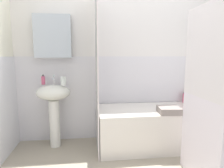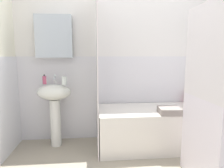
{
  "view_description": "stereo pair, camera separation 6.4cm",
  "coord_description": "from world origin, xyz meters",
  "px_view_note": "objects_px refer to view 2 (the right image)",
  "views": [
    {
      "loc": [
        -0.55,
        -1.54,
        1.21
      ],
      "look_at": [
        -0.28,
        0.72,
        0.88
      ],
      "focal_mm": 31.32,
      "sensor_mm": 36.0,
      "label": 1
    },
    {
      "loc": [
        -0.49,
        -1.55,
        1.21
      ],
      "look_at": [
        -0.28,
        0.72,
        0.88
      ],
      "focal_mm": 31.32,
      "sensor_mm": 36.0,
      "label": 2
    }
  ],
  "objects_px": {
    "lotion_bottle": "(187,98)",
    "towel_folded": "(170,111)",
    "sink": "(55,101)",
    "conditioner_bottle": "(194,96)",
    "soap_dispenser": "(44,80)",
    "bathtub": "(155,127)",
    "toothbrush_cup": "(64,81)"
  },
  "relations": [
    {
      "from": "conditioner_bottle",
      "to": "bathtub",
      "type": "bearing_deg",
      "value": -159.42
    },
    {
      "from": "sink",
      "to": "toothbrush_cup",
      "type": "xyz_separation_m",
      "value": [
        0.14,
        -0.03,
        0.28
      ]
    },
    {
      "from": "soap_dispenser",
      "to": "lotion_bottle",
      "type": "xyz_separation_m",
      "value": [
        2.02,
        0.05,
        -0.3
      ]
    },
    {
      "from": "toothbrush_cup",
      "to": "towel_folded",
      "type": "relative_size",
      "value": 0.42
    },
    {
      "from": "soap_dispenser",
      "to": "lotion_bottle",
      "type": "height_order",
      "value": "soap_dispenser"
    },
    {
      "from": "sink",
      "to": "lotion_bottle",
      "type": "relative_size",
      "value": 5.14
    },
    {
      "from": "toothbrush_cup",
      "to": "conditioner_bottle",
      "type": "distance_m",
      "value": 1.87
    },
    {
      "from": "toothbrush_cup",
      "to": "conditioner_bottle",
      "type": "height_order",
      "value": "toothbrush_cup"
    },
    {
      "from": "lotion_bottle",
      "to": "towel_folded",
      "type": "xyz_separation_m",
      "value": [
        -0.46,
        -0.49,
        -0.04
      ]
    },
    {
      "from": "conditioner_bottle",
      "to": "soap_dispenser",
      "type": "bearing_deg",
      "value": -179.09
    },
    {
      "from": "soap_dispenser",
      "to": "bathtub",
      "type": "height_order",
      "value": "soap_dispenser"
    },
    {
      "from": "sink",
      "to": "conditioner_bottle",
      "type": "bearing_deg",
      "value": 2.97
    },
    {
      "from": "sink",
      "to": "soap_dispenser",
      "type": "bearing_deg",
      "value": 152.75
    },
    {
      "from": "toothbrush_cup",
      "to": "lotion_bottle",
      "type": "distance_m",
      "value": 1.77
    },
    {
      "from": "towel_folded",
      "to": "bathtub",
      "type": "bearing_deg",
      "value": 112.35
    },
    {
      "from": "soap_dispenser",
      "to": "conditioner_bottle",
      "type": "height_order",
      "value": "soap_dispenser"
    },
    {
      "from": "conditioner_bottle",
      "to": "lotion_bottle",
      "type": "distance_m",
      "value": 0.11
    },
    {
      "from": "soap_dispenser",
      "to": "conditioner_bottle",
      "type": "xyz_separation_m",
      "value": [
        2.12,
        0.03,
        -0.27
      ]
    },
    {
      "from": "sink",
      "to": "towel_folded",
      "type": "distance_m",
      "value": 1.47
    },
    {
      "from": "lotion_bottle",
      "to": "soap_dispenser",
      "type": "bearing_deg",
      "value": -178.58
    },
    {
      "from": "soap_dispenser",
      "to": "toothbrush_cup",
      "type": "relative_size",
      "value": 1.21
    },
    {
      "from": "bathtub",
      "to": "lotion_bottle",
      "type": "relative_size",
      "value": 9.31
    },
    {
      "from": "soap_dispenser",
      "to": "bathtub",
      "type": "distance_m",
      "value": 1.61
    },
    {
      "from": "bathtub",
      "to": "towel_folded",
      "type": "relative_size",
      "value": 5.93
    },
    {
      "from": "soap_dispenser",
      "to": "toothbrush_cup",
      "type": "distance_m",
      "value": 0.29
    },
    {
      "from": "soap_dispenser",
      "to": "towel_folded",
      "type": "bearing_deg",
      "value": -15.69
    },
    {
      "from": "soap_dispenser",
      "to": "bathtub",
      "type": "xyz_separation_m",
      "value": [
        1.47,
        -0.21,
        -0.63
      ]
    },
    {
      "from": "lotion_bottle",
      "to": "towel_folded",
      "type": "bearing_deg",
      "value": -132.94
    },
    {
      "from": "bathtub",
      "to": "towel_folded",
      "type": "height_order",
      "value": "towel_folded"
    },
    {
      "from": "soap_dispenser",
      "to": "conditioner_bottle",
      "type": "distance_m",
      "value": 2.14
    },
    {
      "from": "soap_dispenser",
      "to": "towel_folded",
      "type": "height_order",
      "value": "soap_dispenser"
    },
    {
      "from": "sink",
      "to": "soap_dispenser",
      "type": "relative_size",
      "value": 6.37
    }
  ]
}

